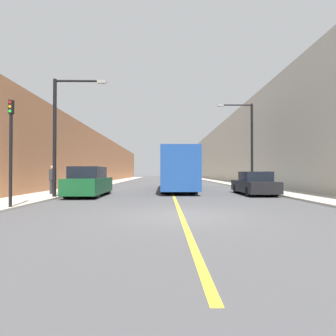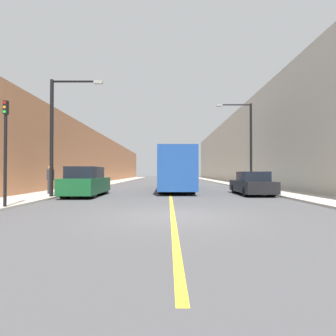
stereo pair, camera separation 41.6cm
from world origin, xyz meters
name	(u,v)px [view 1 (the left image)]	position (x,y,z in m)	size (l,w,h in m)	color
ground_plane	(181,216)	(0.00, 0.00, 0.00)	(200.00, 200.00, 0.00)	#474749
sidewalk_left	(115,182)	(-7.87, 30.00, 0.05)	(2.76, 72.00, 0.11)	#B2AA9E
sidewalk_right	(221,182)	(7.87, 30.00, 0.05)	(2.76, 72.00, 0.11)	#B2AA9E
building_row_left	(92,160)	(-11.25, 30.00, 3.34)	(4.00, 72.00, 6.69)	#B2724C
building_row_right	(243,149)	(11.25, 30.00, 4.98)	(4.00, 72.00, 9.96)	#B7B2A3
road_center_line	(168,182)	(0.00, 30.00, 0.00)	(0.16, 72.00, 0.01)	gold
bus	(177,169)	(0.44, 12.49, 1.71)	(2.53, 10.89, 3.21)	#1E4793
parked_suv_left	(89,183)	(-5.21, 7.24, 0.84)	(1.93, 4.66, 1.81)	#145128
car_right_near	(254,184)	(5.35, 8.30, 0.69)	(1.88, 4.48, 1.52)	black
street_lamp_left	(60,128)	(-6.48, 5.98, 4.01)	(3.00, 0.24, 6.66)	black
street_lamp_right	(248,139)	(6.49, 12.98, 4.25)	(3.00, 0.24, 7.14)	black
traffic_light	(11,149)	(-6.69, 1.60, 2.42)	(0.16, 0.18, 4.25)	black
pedestrian	(53,179)	(-7.67, 7.82, 1.04)	(0.40, 0.25, 1.80)	#2D2D33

